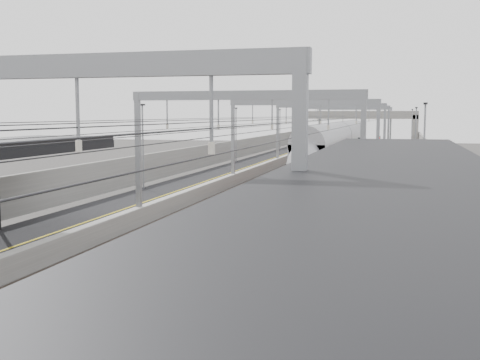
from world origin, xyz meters
The scene contains 12 objects.
platform_left centered at (-8.00, 45.00, 0.50)m, with size 4.00×120.00×1.00m, color black.
platform_right centered at (8.00, 45.00, 0.50)m, with size 4.00×120.00×1.00m, color black.
tracks centered at (0.00, 45.00, 0.05)m, with size 11.40×140.00×0.20m.
overhead_line centered at (0.00, 51.62, 6.14)m, with size 13.00×140.00×6.60m.
canopy_right centered at (8.03, 2.99, 5.09)m, with size 4.40×30.00×4.24m.
overbridge centered at (0.00, 100.00, 5.31)m, with size 22.00×2.20×6.90m.
wall_left centered at (-11.20, 45.00, 1.60)m, with size 0.30×120.00×3.20m, color slate.
wall_right centered at (11.20, 45.00, 1.60)m, with size 0.30×120.00×3.20m, color slate.
train centered at (1.50, 55.11, 2.14)m, with size 2.77×50.51×4.38m.
signal_green centered at (-5.20, 66.62, 2.42)m, with size 0.32×0.32×3.48m.
signal_red_near centered at (3.20, 65.57, 2.42)m, with size 0.32×0.32×3.48m.
signal_red_far centered at (5.40, 71.02, 2.42)m, with size 0.32×0.32×3.48m.
Camera 1 is at (8.21, -9.58, 6.33)m, focal length 45.00 mm.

